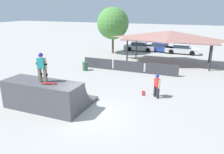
% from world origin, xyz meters
% --- Properties ---
extents(ground_plane, '(160.00, 160.00, 0.00)m').
position_xyz_m(ground_plane, '(0.00, 0.00, 0.00)').
color(ground_plane, '#A3A09B').
extents(quarter_pipe_ramp, '(4.91, 3.43, 1.76)m').
position_xyz_m(quarter_pipe_ramp, '(-2.82, -0.03, 0.77)').
color(quarter_pipe_ramp, '#4C4C51').
rests_on(quarter_pipe_ramp, ground).
extents(skater_on_deck, '(0.75, 0.26, 1.76)m').
position_xyz_m(skater_on_deck, '(-2.66, -0.38, 2.77)').
color(skater_on_deck, '#6B6051').
rests_on(skater_on_deck, quarter_pipe_ramp).
extents(skateboard_on_deck, '(0.85, 0.50, 0.09)m').
position_xyz_m(skateboard_on_deck, '(-2.09, -0.52, 1.81)').
color(skateboard_on_deck, silver).
rests_on(skateboard_on_deck, quarter_pipe_ramp).
extents(bystander_walking, '(0.53, 0.54, 1.67)m').
position_xyz_m(bystander_walking, '(3.22, 4.07, 0.98)').
color(bystander_walking, '#2D2D33').
rests_on(bystander_walking, ground).
extents(skateboard_on_ground, '(0.38, 0.81, 0.09)m').
position_xyz_m(skateboard_on_ground, '(2.23, 4.41, 0.06)').
color(skateboard_on_ground, blue).
rests_on(skateboard_on_ground, ground).
extents(barrier_fence, '(9.55, 0.12, 1.05)m').
position_xyz_m(barrier_fence, '(-0.63, 9.58, 0.52)').
color(barrier_fence, '#3D3D42').
rests_on(barrier_fence, ground).
extents(pavilion_shelter, '(10.10, 4.26, 3.63)m').
position_xyz_m(pavilion_shelter, '(2.47, 14.60, 3.09)').
color(pavilion_shelter, '#2D2D33').
rests_on(pavilion_shelter, ground).
extents(tree_beside_pavilion, '(4.25, 4.25, 6.17)m').
position_xyz_m(tree_beside_pavilion, '(-5.48, 17.60, 4.04)').
color(tree_beside_pavilion, brown).
rests_on(tree_beside_pavilion, ground).
extents(trash_bin, '(0.52, 0.52, 0.85)m').
position_xyz_m(trash_bin, '(-4.72, 8.35, 0.42)').
color(trash_bin, '#385B3D').
rests_on(trash_bin, ground).
extents(parked_car_silver, '(4.53, 1.89, 1.27)m').
position_xyz_m(parked_car_silver, '(-2.56, 20.78, 0.60)').
color(parked_car_silver, '#A8AAAF').
rests_on(parked_car_silver, ground).
extents(parked_car_blue, '(4.58, 2.27, 1.27)m').
position_xyz_m(parked_car_blue, '(0.42, 21.13, 0.60)').
color(parked_car_blue, navy).
rests_on(parked_car_blue, ground).
extents(parked_car_white, '(4.44, 1.70, 1.27)m').
position_xyz_m(parked_car_white, '(3.40, 20.81, 0.60)').
color(parked_car_white, silver).
rests_on(parked_car_white, ground).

